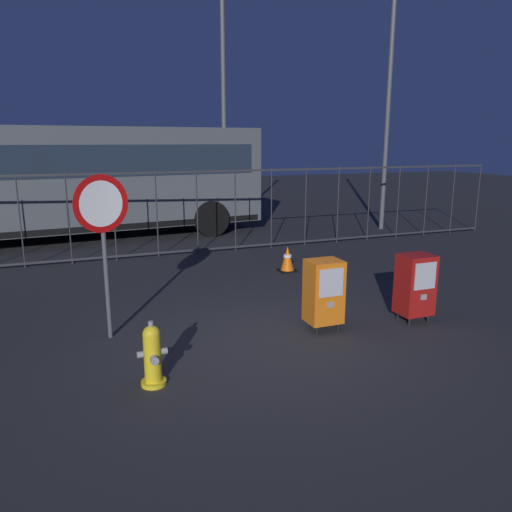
{
  "coord_description": "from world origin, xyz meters",
  "views": [
    {
      "loc": [
        -2.38,
        -5.76,
        2.64
      ],
      "look_at": [
        0.3,
        1.2,
        0.9
      ],
      "focal_mm": 34.63,
      "sensor_mm": 36.0,
      "label": 1
    }
  ],
  "objects_px": {
    "bus_near": "(65,177)",
    "street_light_near_right": "(223,81)",
    "fire_hydrant": "(152,355)",
    "stop_sign": "(103,223)",
    "newspaper_box_primary": "(324,291)",
    "traffic_cone": "(287,259)",
    "street_light_near_left": "(390,72)",
    "newspaper_box_secondary": "(415,284)"
  },
  "relations": [
    {
      "from": "fire_hydrant",
      "to": "newspaper_box_primary",
      "type": "height_order",
      "value": "newspaper_box_primary"
    },
    {
      "from": "street_light_near_right",
      "to": "newspaper_box_secondary",
      "type": "bearing_deg",
      "value": -88.68
    },
    {
      "from": "newspaper_box_secondary",
      "to": "traffic_cone",
      "type": "height_order",
      "value": "newspaper_box_secondary"
    },
    {
      "from": "fire_hydrant",
      "to": "street_light_near_left",
      "type": "distance_m",
      "value": 11.96
    },
    {
      "from": "traffic_cone",
      "to": "newspaper_box_secondary",
      "type": "bearing_deg",
      "value": -80.49
    },
    {
      "from": "newspaper_box_secondary",
      "to": "street_light_near_left",
      "type": "height_order",
      "value": "street_light_near_left"
    },
    {
      "from": "newspaper_box_secondary",
      "to": "bus_near",
      "type": "xyz_separation_m",
      "value": [
        -4.72,
        8.56,
        1.14
      ]
    },
    {
      "from": "traffic_cone",
      "to": "fire_hydrant",
      "type": "bearing_deg",
      "value": -131.09
    },
    {
      "from": "fire_hydrant",
      "to": "stop_sign",
      "type": "relative_size",
      "value": 0.33
    },
    {
      "from": "fire_hydrant",
      "to": "bus_near",
      "type": "relative_size",
      "value": 0.07
    },
    {
      "from": "traffic_cone",
      "to": "street_light_near_right",
      "type": "xyz_separation_m",
      "value": [
        0.35,
        5.37,
        4.07
      ]
    },
    {
      "from": "stop_sign",
      "to": "street_light_near_right",
      "type": "height_order",
      "value": "street_light_near_right"
    },
    {
      "from": "newspaper_box_primary",
      "to": "stop_sign",
      "type": "relative_size",
      "value": 0.46
    },
    {
      "from": "fire_hydrant",
      "to": "stop_sign",
      "type": "xyz_separation_m",
      "value": [
        -0.32,
        1.58,
        1.25
      ]
    },
    {
      "from": "fire_hydrant",
      "to": "traffic_cone",
      "type": "height_order",
      "value": "fire_hydrant"
    },
    {
      "from": "traffic_cone",
      "to": "street_light_near_right",
      "type": "height_order",
      "value": "street_light_near_right"
    },
    {
      "from": "newspaper_box_primary",
      "to": "newspaper_box_secondary",
      "type": "bearing_deg",
      "value": -7.24
    },
    {
      "from": "newspaper_box_secondary",
      "to": "traffic_cone",
      "type": "relative_size",
      "value": 1.92
    },
    {
      "from": "newspaper_box_primary",
      "to": "bus_near",
      "type": "distance_m",
      "value": 9.07
    },
    {
      "from": "fire_hydrant",
      "to": "newspaper_box_secondary",
      "type": "distance_m",
      "value": 4.04
    },
    {
      "from": "newspaper_box_primary",
      "to": "bus_near",
      "type": "relative_size",
      "value": 0.1
    },
    {
      "from": "newspaper_box_primary",
      "to": "street_light_near_right",
      "type": "height_order",
      "value": "street_light_near_right"
    },
    {
      "from": "bus_near",
      "to": "fire_hydrant",
      "type": "bearing_deg",
      "value": -90.42
    },
    {
      "from": "traffic_cone",
      "to": "newspaper_box_primary",
      "type": "bearing_deg",
      "value": -105.64
    },
    {
      "from": "fire_hydrant",
      "to": "street_light_near_left",
      "type": "xyz_separation_m",
      "value": [
        8.26,
        7.55,
        4.21
      ]
    },
    {
      "from": "newspaper_box_primary",
      "to": "newspaper_box_secondary",
      "type": "height_order",
      "value": "same"
    },
    {
      "from": "bus_near",
      "to": "newspaper_box_primary",
      "type": "bearing_deg",
      "value": -73.59
    },
    {
      "from": "street_light_near_right",
      "to": "street_light_near_left",
      "type": "bearing_deg",
      "value": -21.38
    },
    {
      "from": "stop_sign",
      "to": "street_light_near_right",
      "type": "relative_size",
      "value": 0.3
    },
    {
      "from": "fire_hydrant",
      "to": "street_light_near_left",
      "type": "height_order",
      "value": "street_light_near_left"
    },
    {
      "from": "bus_near",
      "to": "street_light_near_right",
      "type": "relative_size",
      "value": 1.42
    },
    {
      "from": "traffic_cone",
      "to": "street_light_near_right",
      "type": "relative_size",
      "value": 0.07
    },
    {
      "from": "stop_sign",
      "to": "street_light_near_left",
      "type": "distance_m",
      "value": 10.87
    },
    {
      "from": "street_light_near_left",
      "to": "fire_hydrant",
      "type": "bearing_deg",
      "value": -137.58
    },
    {
      "from": "street_light_near_right",
      "to": "bus_near",
      "type": "bearing_deg",
      "value": -178.37
    },
    {
      "from": "newspaper_box_primary",
      "to": "stop_sign",
      "type": "distance_m",
      "value": 3.15
    },
    {
      "from": "newspaper_box_secondary",
      "to": "bus_near",
      "type": "distance_m",
      "value": 9.84
    },
    {
      "from": "street_light_near_right",
      "to": "newspaper_box_primary",
      "type": "bearing_deg",
      "value": -98.24
    },
    {
      "from": "newspaper_box_primary",
      "to": "traffic_cone",
      "type": "height_order",
      "value": "newspaper_box_primary"
    },
    {
      "from": "fire_hydrant",
      "to": "bus_near",
      "type": "xyz_separation_m",
      "value": [
        -0.74,
        9.18,
        1.36
      ]
    },
    {
      "from": "stop_sign",
      "to": "bus_near",
      "type": "distance_m",
      "value": 7.61
    },
    {
      "from": "traffic_cone",
      "to": "bus_near",
      "type": "relative_size",
      "value": 0.05
    }
  ]
}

